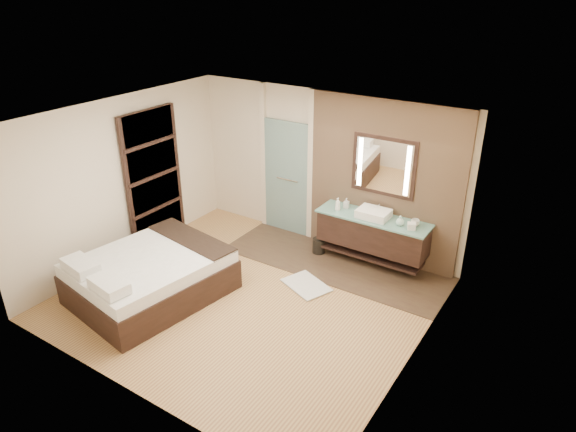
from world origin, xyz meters
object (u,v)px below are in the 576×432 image
Objects in this scene: vanity at (372,233)px; mirror_unit at (384,166)px; bed at (150,276)px; waste_bin at (319,246)px.

vanity is 1.10m from mirror_unit.
bed is 8.55× the size of waste_bin.
bed reaches higher than waste_bin.
vanity is 0.79× the size of bed.
waste_bin is (1.46, 2.49, -0.20)m from bed.
vanity reaches higher than bed.
mirror_unit reaches higher than waste_bin.
bed is at bearing -120.38° from waste_bin.
vanity is 1.75× the size of mirror_unit.
vanity is 1.02m from waste_bin.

